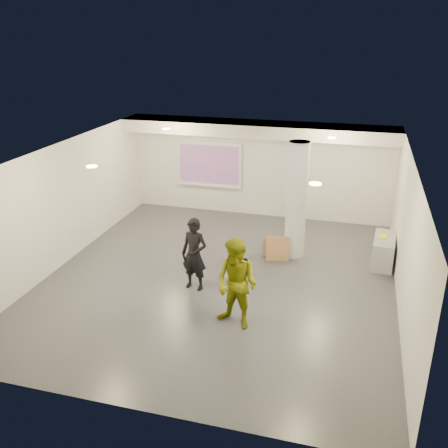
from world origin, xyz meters
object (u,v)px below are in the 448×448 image
(projection_screen, at_px, (209,165))
(woman, at_px, (194,254))
(column, at_px, (297,201))
(credenza, at_px, (383,251))
(man, at_px, (237,284))

(projection_screen, height_order, woman, projection_screen)
(column, xyz_separation_m, woman, (-1.93, -2.35, -0.66))
(credenza, distance_m, man, 4.68)
(column, relative_size, woman, 1.79)
(projection_screen, xyz_separation_m, credenza, (5.32, -2.57, -1.17))
(projection_screen, relative_size, credenza, 1.73)
(woman, bearing_deg, man, -33.35)
(projection_screen, height_order, man, projection_screen)
(woman, bearing_deg, projection_screen, 113.59)
(man, bearing_deg, column, 99.42)
(column, relative_size, projection_screen, 1.43)
(column, relative_size, man, 1.63)
(column, bearing_deg, woman, -129.35)
(credenza, xyz_separation_m, woman, (-4.15, -2.43, 0.48))
(man, bearing_deg, projection_screen, 131.23)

